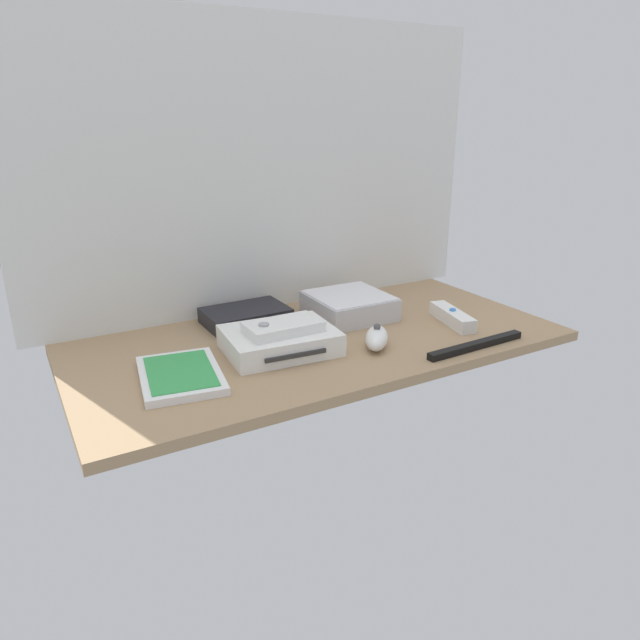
{
  "coord_description": "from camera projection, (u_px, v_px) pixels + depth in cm",
  "views": [
    {
      "loc": [
        -54.74,
        -96.02,
        43.72
      ],
      "look_at": [
        0.0,
        0.0,
        4.0
      ],
      "focal_mm": 32.21,
      "sensor_mm": 36.0,
      "label": 1
    }
  ],
  "objects": [
    {
      "name": "ground_plane",
      "position": [
        320.0,
        343.0,
        1.19
      ],
      "size": [
        100.0,
        48.0,
        2.0
      ],
      "primitive_type": "cube",
      "color": "#9E7F5B",
      "rests_on": "ground"
    },
    {
      "name": "remote_wand",
      "position": [
        452.0,
        317.0,
        1.27
      ],
      "size": [
        6.85,
        15.23,
        3.4
      ],
      "rotation": [
        0.0,
        0.0,
        -0.23
      ],
      "color": "white",
      "rests_on": "ground_plane"
    },
    {
      "name": "mini_computer",
      "position": [
        349.0,
        306.0,
        1.31
      ],
      "size": [
        17.25,
        17.25,
        5.3
      ],
      "rotation": [
        0.0,
        0.0,
        -0.01
      ],
      "color": "silver",
      "rests_on": "ground_plane"
    },
    {
      "name": "game_console",
      "position": [
        280.0,
        340.0,
        1.12
      ],
      "size": [
        22.28,
        17.84,
        4.4
      ],
      "rotation": [
        0.0,
        0.0,
        -0.08
      ],
      "color": "white",
      "rests_on": "ground_plane"
    },
    {
      "name": "game_case",
      "position": [
        180.0,
        375.0,
        1.0
      ],
      "size": [
        16.36,
        20.87,
        1.56
      ],
      "rotation": [
        0.0,
        0.0,
        -0.15
      ],
      "color": "white",
      "rests_on": "ground_plane"
    },
    {
      "name": "sensor_bar",
      "position": [
        476.0,
        345.0,
        1.13
      ],
      "size": [
        24.04,
        2.45,
        1.4
      ],
      "primitive_type": "cube",
      "rotation": [
        0.0,
        0.0,
        0.03
      ],
      "color": "black",
      "rests_on": "ground_plane"
    },
    {
      "name": "remote_classic_pad",
      "position": [
        283.0,
        327.0,
        1.1
      ],
      "size": [
        14.42,
        8.04,
        2.4
      ],
      "rotation": [
        0.0,
        0.0,
        0.0
      ],
      "color": "white",
      "rests_on": "game_console"
    },
    {
      "name": "remote_nunchuk",
      "position": [
        377.0,
        338.0,
        1.13
      ],
      "size": [
        9.69,
        10.55,
        5.1
      ],
      "rotation": [
        0.0,
        0.0,
        -0.68
      ],
      "color": "white",
      "rests_on": "ground_plane"
    },
    {
      "name": "back_wall",
      "position": [
        266.0,
        170.0,
        1.28
      ],
      "size": [
        110.0,
        1.2,
        64.0
      ],
      "primitive_type": "cube",
      "color": "silver",
      "rests_on": "ground"
    },
    {
      "name": "network_router",
      "position": [
        246.0,
        316.0,
        1.27
      ],
      "size": [
        18.2,
        12.61,
        3.4
      ],
      "rotation": [
        0.0,
        0.0,
        0.02
      ],
      "color": "black",
      "rests_on": "ground_plane"
    }
  ]
}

